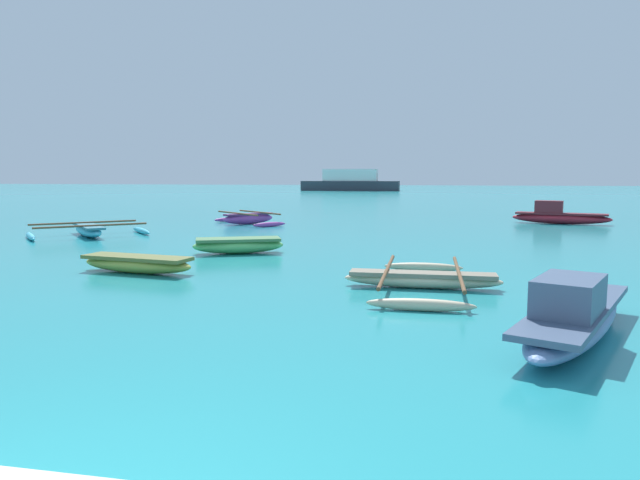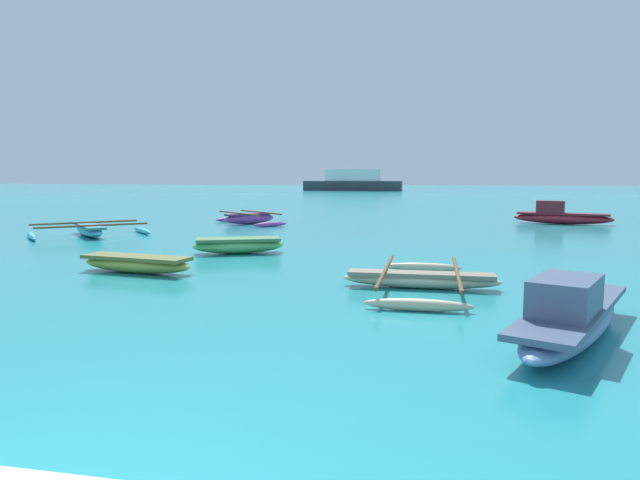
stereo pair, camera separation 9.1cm
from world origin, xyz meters
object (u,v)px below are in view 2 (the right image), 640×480
at_px(moored_boat_3, 250,218).
at_px(moored_boat_1, 136,263).
at_px(moored_boat_5, 89,230).
at_px(distant_ferry, 353,182).
at_px(moored_boat_6, 571,316).
at_px(moored_boat_0, 421,279).
at_px(moored_boat_2, 560,216).
at_px(moored_boat_4, 238,245).

bearing_deg(moored_boat_3, moored_boat_1, -131.27).
height_order(moored_boat_5, distant_ferry, distant_ferry).
distance_m(moored_boat_6, distant_ferry, 71.36).
height_order(moored_boat_1, moored_boat_6, moored_boat_6).
distance_m(moored_boat_0, moored_boat_6, 3.66).
height_order(moored_boat_0, distant_ferry, distant_ferry).
height_order(moored_boat_2, moored_boat_3, moored_boat_2).
distance_m(moored_boat_2, moored_boat_3, 13.71).
relative_size(moored_boat_2, distant_ferry, 0.31).
bearing_deg(moored_boat_1, moored_boat_2, 61.18).
relative_size(moored_boat_0, distant_ferry, 0.30).
relative_size(moored_boat_1, distant_ferry, 0.21).
relative_size(moored_boat_4, distant_ferry, 0.20).
distance_m(moored_boat_4, distant_ferry, 63.46).
bearing_deg(moored_boat_0, moored_boat_5, 148.34).
bearing_deg(moored_boat_0, moored_boat_6, -56.56).
bearing_deg(distant_ferry, moored_boat_3, -86.50).
relative_size(moored_boat_6, distant_ferry, 0.31).
bearing_deg(moored_boat_1, moored_boat_4, 80.43).
relative_size(moored_boat_0, moored_boat_5, 0.92).
height_order(moored_boat_1, moored_boat_4, moored_boat_4).
xyz_separation_m(moored_boat_2, distant_ferry, (-16.73, 51.27, 0.84)).
relative_size(moored_boat_4, moored_boat_5, 0.60).
height_order(moored_boat_1, moored_boat_3, moored_boat_3).
height_order(moored_boat_1, distant_ferry, distant_ferry).
bearing_deg(moored_boat_6, moored_boat_1, 90.18).
bearing_deg(moored_boat_2, moored_boat_1, -112.24).
distance_m(moored_boat_2, moored_boat_6, 19.20).
distance_m(moored_boat_1, distant_ferry, 66.78).
relative_size(moored_boat_1, moored_boat_2, 0.68).
relative_size(moored_boat_3, distant_ferry, 0.28).
bearing_deg(moored_boat_4, moored_boat_3, 84.25).
bearing_deg(moored_boat_3, moored_boat_4, -121.78).
height_order(moored_boat_0, moored_boat_5, moored_boat_5).
bearing_deg(moored_boat_4, moored_boat_1, -130.90).
relative_size(moored_boat_4, moored_boat_6, 0.63).
bearing_deg(moored_boat_5, distant_ferry, 136.20).
bearing_deg(moored_boat_6, moored_boat_0, 57.24).
bearing_deg(moored_boat_5, moored_boat_4, 21.22).
height_order(moored_boat_1, moored_boat_2, moored_boat_2).
height_order(moored_boat_3, moored_boat_6, moored_boat_6).
relative_size(moored_boat_1, moored_boat_3, 0.75).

